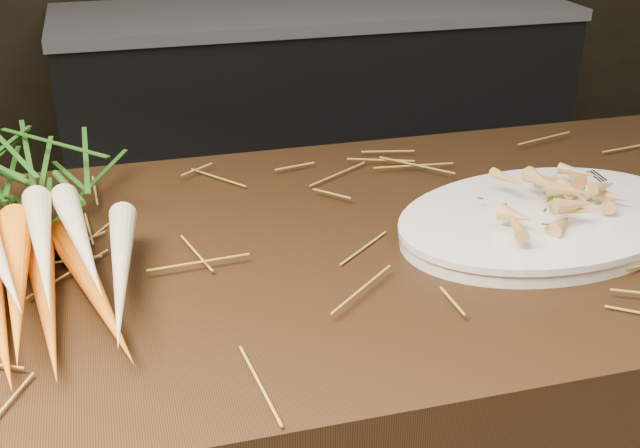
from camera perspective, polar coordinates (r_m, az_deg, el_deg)
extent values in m
cube|color=black|center=(3.03, -0.32, 7.03)|extent=(1.80, 0.60, 0.80)
cube|color=#99999E|center=(2.92, -0.34, 14.85)|extent=(1.82, 0.62, 0.04)
cone|color=orange|center=(0.92, -18.94, -5.05)|extent=(0.07, 0.32, 0.04)
cone|color=orange|center=(0.93, -15.77, -4.52)|extent=(0.11, 0.32, 0.04)
cone|color=orange|center=(0.90, -20.78, -3.84)|extent=(0.06, 0.32, 0.04)
cone|color=beige|center=(0.90, -19.14, -1.56)|extent=(0.06, 0.30, 0.05)
cone|color=beige|center=(0.91, -16.66, -1.07)|extent=(0.07, 0.30, 0.05)
cone|color=beige|center=(0.89, -13.98, -3.30)|extent=(0.05, 0.30, 0.03)
ellipsoid|color=#276520|center=(1.16, -20.32, 3.08)|extent=(0.23, 0.30, 0.10)
cube|color=silver|center=(1.19, 21.72, 1.71)|extent=(0.03, 0.16, 0.00)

